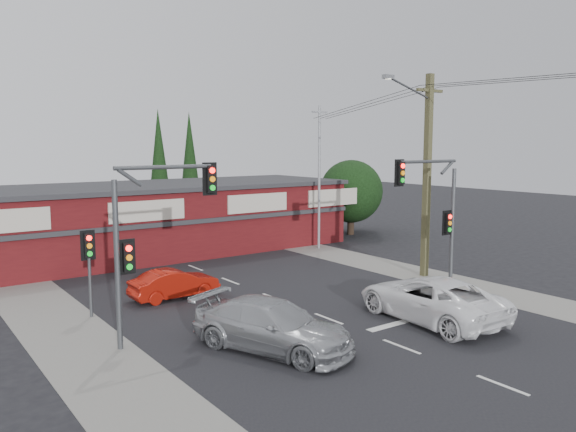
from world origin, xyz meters
TOP-DOWN VIEW (x-y plane):
  - ground at (0.00, 0.00)m, footprint 120.00×120.00m
  - road_strip at (0.00, 5.00)m, footprint 14.00×70.00m
  - verge_left at (-8.50, 5.00)m, footprint 3.00×70.00m
  - verge_right at (8.50, 5.00)m, footprint 3.00×70.00m
  - stop_line at (3.50, -1.50)m, footprint 6.50×0.35m
  - white_suv at (3.05, -1.91)m, footprint 3.15×6.17m
  - silver_suv at (-3.55, -0.95)m, footprint 4.14×5.98m
  - red_sedan at (-3.44, 6.65)m, footprint 3.86×1.44m
  - lane_dashes at (0.00, 4.11)m, footprint 0.12×45.82m
  - shop_building at (-0.99, 16.99)m, footprint 27.30×8.40m
  - tree_cluster at (14.69, 15.44)m, footprint 5.90×5.10m
  - conifer_near at (3.50, 24.00)m, footprint 1.80×1.80m
  - conifer_far at (7.00, 26.00)m, footprint 1.80×1.80m
  - traffic_mast_left at (-6.43, 2.00)m, footprint 3.77×0.27m
  - traffic_mast_right at (6.86, 1.00)m, footprint 3.96×0.27m
  - pedestal_signal at (-7.20, 6.01)m, footprint 0.55×0.27m
  - utility_pole at (8.36, 2.99)m, footprint 4.38×0.59m
  - steel_pole at (9.00, 12.00)m, footprint 1.20×0.16m
  - power_lines at (8.47, -2.47)m, footprint 2.01×29.00m

SIDE VIEW (x-z plane):
  - ground at x=0.00m, z-range 0.00..0.00m
  - road_strip at x=0.00m, z-range 0.00..0.01m
  - verge_left at x=-8.50m, z-range 0.00..0.02m
  - verge_right at x=8.50m, z-range 0.00..0.02m
  - lane_dashes at x=0.00m, z-range 0.01..0.02m
  - stop_line at x=3.50m, z-range 0.01..0.02m
  - red_sedan at x=-3.44m, z-range 0.00..1.26m
  - silver_suv at x=-3.55m, z-range 0.00..1.61m
  - white_suv at x=3.05m, z-range 0.00..1.67m
  - shop_building at x=-0.99m, z-range 0.02..4.25m
  - pedestal_signal at x=-7.20m, z-range 0.72..4.09m
  - tree_cluster at x=14.69m, z-range 0.15..5.65m
  - traffic_mast_left at x=-6.43m, z-range 0.94..6.92m
  - traffic_mast_right at x=6.86m, z-range 0.96..6.93m
  - steel_pole at x=9.00m, z-range 0.20..9.20m
  - utility_pole at x=8.36m, z-range 0.40..10.40m
  - conifer_near at x=3.50m, z-range 0.85..10.10m
  - conifer_far at x=7.00m, z-range 0.85..10.10m
  - power_lines at x=8.47m, z-range 8.43..9.65m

